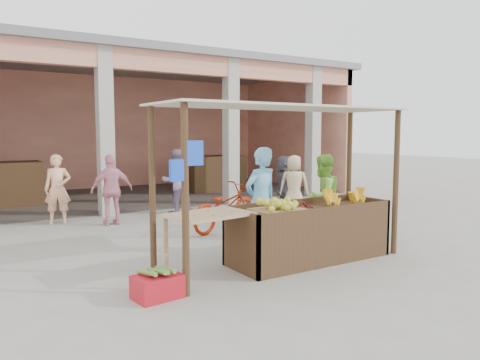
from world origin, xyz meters
TOP-DOWN VIEW (x-y plane):
  - ground at (0.00, 0.00)m, footprint 60.00×60.00m
  - market_building at (0.05, 8.93)m, footprint 14.40×6.40m
  - fruit_stall at (0.50, 0.00)m, footprint 2.60×0.95m
  - stall_awning at (-0.01, 0.06)m, footprint 4.09×1.35m
  - banana_heap at (1.21, -0.01)m, footprint 1.04×0.57m
  - melon_tray at (-0.09, -0.00)m, footprint 0.75×0.65m
  - berry_heap at (0.34, -0.03)m, footprint 0.39×0.32m
  - side_table at (-1.26, 0.04)m, footprint 1.20×0.88m
  - papaya_pile at (-1.26, 0.04)m, footprint 0.74×0.42m
  - red_crate at (-2.18, -0.34)m, footprint 0.59×0.46m
  - plantain_bundle at (-2.18, -0.34)m, footprint 0.43×0.30m
  - produce_sacks at (2.92, 5.26)m, footprint 0.83×0.77m
  - vendor_blue at (0.11, 0.77)m, footprint 0.77×0.61m
  - vendor_green at (1.66, 0.97)m, footprint 0.89×0.65m
  - motorcycle at (0.51, 2.63)m, footprint 1.25×2.04m
  - shopper_b at (-1.25, 4.44)m, footprint 0.97×0.53m
  - shopper_c at (2.91, 3.36)m, footprint 0.92×0.88m
  - shopper_d at (3.05, 3.96)m, footprint 1.01×1.49m
  - shopper_e at (-2.20, 5.24)m, footprint 0.68×0.58m
  - shopper_f at (0.58, 5.06)m, footprint 0.91×0.59m

SIDE VIEW (x-z plane):
  - ground at x=0.00m, z-range 0.00..0.00m
  - red_crate at x=-2.18m, z-range 0.00..0.29m
  - produce_sacks at x=2.92m, z-range 0.00..0.63m
  - plantain_bundle at x=-2.18m, z-range 0.29..0.37m
  - fruit_stall at x=0.50m, z-range 0.00..0.80m
  - motorcycle at x=0.51m, z-range 0.00..1.01m
  - shopper_d at x=3.05m, z-range 0.00..1.49m
  - side_table at x=-1.26m, z-range 0.31..1.21m
  - shopper_e at x=-2.20m, z-range 0.00..1.58m
  - shopper_c at x=2.91m, z-range 0.00..1.61m
  - shopper_b at x=-1.25m, z-range 0.00..1.63m
  - vendor_green at x=1.66m, z-range 0.00..1.68m
  - berry_heap at x=0.34m, z-range 0.80..0.92m
  - shopper_f at x=0.58m, z-range 0.00..1.74m
  - melon_tray at x=-0.09m, z-range 0.79..0.99m
  - banana_heap at x=1.21m, z-range 0.80..0.99m
  - vendor_blue at x=0.11m, z-range 0.00..1.87m
  - papaya_pile at x=-1.26m, z-range 0.90..1.11m
  - stall_awning at x=-0.01m, z-range 0.78..3.17m
  - market_building at x=0.05m, z-range 0.60..4.80m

